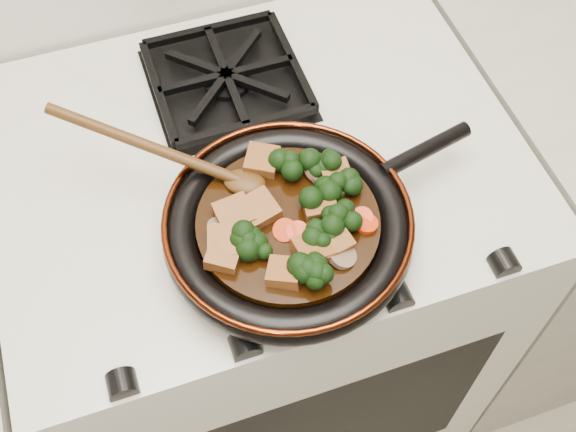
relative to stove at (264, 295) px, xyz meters
name	(u,v)px	position (x,y,z in m)	size (l,w,h in m)	color
stove	(264,295)	(0.00, 0.00, 0.00)	(0.76, 0.60, 0.90)	beige
burner_grate_front	(286,226)	(0.00, -0.14, 0.46)	(0.23, 0.23, 0.03)	black
burner_grate_back	(227,79)	(0.00, 0.14, 0.46)	(0.23, 0.23, 0.03)	black
skillet	(290,226)	(0.00, -0.16, 0.49)	(0.44, 0.32, 0.05)	black
braising_sauce	(288,225)	(0.00, -0.16, 0.50)	(0.23, 0.23, 0.02)	black
tofu_cube_0	(260,209)	(-0.03, -0.14, 0.52)	(0.04, 0.04, 0.02)	brown
tofu_cube_1	(262,161)	(-0.01, -0.07, 0.52)	(0.04, 0.04, 0.02)	brown
tofu_cube_2	(284,273)	(-0.03, -0.23, 0.52)	(0.04, 0.04, 0.02)	brown
tofu_cube_3	(234,215)	(-0.07, -0.14, 0.52)	(0.04, 0.04, 0.02)	brown
tofu_cube_4	(332,241)	(0.04, -0.21, 0.52)	(0.04, 0.04, 0.02)	brown
tofu_cube_5	(336,177)	(0.07, -0.12, 0.52)	(0.04, 0.04, 0.02)	brown
tofu_cube_6	(320,206)	(0.04, -0.16, 0.52)	(0.04, 0.04, 0.02)	brown
tofu_cube_7	(224,255)	(-0.10, -0.19, 0.52)	(0.04, 0.04, 0.02)	brown
tofu_cube_8	(225,243)	(-0.09, -0.17, 0.52)	(0.04, 0.04, 0.02)	brown
tofu_cube_9	(314,250)	(0.01, -0.22, 0.52)	(0.04, 0.04, 0.02)	brown
broccoli_floret_0	(245,245)	(-0.07, -0.18, 0.52)	(0.06, 0.06, 0.05)	black
broccoli_floret_1	(319,236)	(0.02, -0.20, 0.52)	(0.06, 0.06, 0.05)	black
broccoli_floret_2	(255,252)	(-0.06, -0.19, 0.52)	(0.06, 0.06, 0.05)	black
broccoli_floret_3	(313,274)	(0.00, -0.25, 0.52)	(0.06, 0.06, 0.05)	black
broccoli_floret_4	(342,190)	(0.07, -0.14, 0.52)	(0.06, 0.06, 0.05)	black
broccoli_floret_5	(339,220)	(0.05, -0.19, 0.52)	(0.06, 0.06, 0.05)	black
broccoli_floret_6	(320,200)	(0.04, -0.15, 0.52)	(0.06, 0.06, 0.05)	black
broccoli_floret_7	(313,276)	(0.00, -0.25, 0.52)	(0.06, 0.06, 0.05)	black
broccoli_floret_8	(292,167)	(0.03, -0.09, 0.52)	(0.06, 0.06, 0.05)	black
broccoli_floret_9	(321,166)	(0.06, -0.10, 0.52)	(0.06, 0.06, 0.05)	black
carrot_coin_0	(327,198)	(0.05, -0.15, 0.51)	(0.03, 0.03, 0.01)	red
carrot_coin_1	(362,218)	(0.08, -0.19, 0.51)	(0.03, 0.03, 0.01)	red
carrot_coin_2	(285,230)	(-0.01, -0.17, 0.51)	(0.03, 0.03, 0.01)	red
carrot_coin_3	(298,232)	(0.00, -0.18, 0.51)	(0.03, 0.03, 0.01)	red
carrot_coin_4	(367,224)	(0.09, -0.20, 0.51)	(0.03, 0.03, 0.01)	red
mushroom_slice_0	(322,172)	(0.06, -0.11, 0.52)	(0.04, 0.04, 0.01)	brown
mushroom_slice_1	(221,228)	(-0.09, -0.15, 0.52)	(0.04, 0.04, 0.01)	brown
mushroom_slice_2	(318,170)	(0.06, -0.10, 0.52)	(0.04, 0.04, 0.01)	brown
mushroom_slice_3	(342,254)	(0.04, -0.23, 0.52)	(0.04, 0.04, 0.01)	brown
wooden_spoon	(187,160)	(-0.10, -0.05, 0.53)	(0.15, 0.11, 0.27)	#46290F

